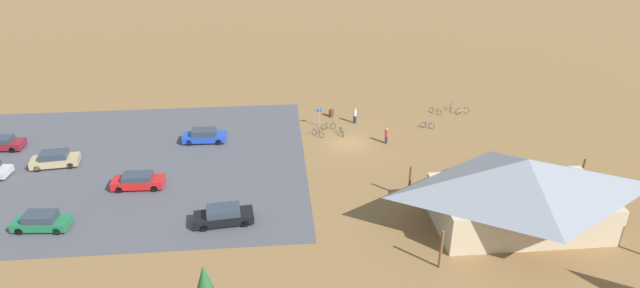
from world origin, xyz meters
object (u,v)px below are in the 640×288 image
Objects in this scene: bicycle_teal_lone_east at (329,127)px; bicycle_blue_near_sign at (318,133)px; bicycle_silver_edge_south at (462,111)px; bicycle_orange_by_bin at (435,111)px; bike_pavilion at (523,189)px; bicycle_green_yard_center at (342,132)px; car_green_mid_lot at (41,221)px; car_black_aisle_side at (224,215)px; trash_bin at (331,113)px; visitor_by_pavilion at (355,115)px; lot_sign at (319,114)px; bicycle_purple_lone_west at (427,125)px; car_tan_near_entry at (55,159)px; bicycle_yellow_near_porch at (451,107)px; car_blue_back_corner at (204,136)px; visitor_near_lot at (386,135)px; car_red_by_curb at (138,181)px.

bicycle_blue_near_sign is at bearing 50.86° from bicycle_teal_lone_east.
bicycle_orange_by_bin is (3.15, -0.40, -0.04)m from bicycle_silver_edge_south.
bicycle_silver_edge_south is (-2.91, -22.28, -2.94)m from bike_pavilion.
bike_pavilion is 9.56× the size of bicycle_green_yard_center.
bicycle_teal_lone_east is at bearing -129.14° from bicycle_blue_near_sign.
car_green_mid_lot is (25.88, 15.18, 0.41)m from bicycle_green_yard_center.
car_black_aisle_side reaches higher than bicycle_green_yard_center.
trash_bin is 0.20× the size of car_green_mid_lot.
bicycle_silver_edge_south is 13.05m from visitor_by_pavilion.
bike_pavilion reaches higher than bicycle_silver_edge_south.
lot_sign is (1.66, 2.46, 0.96)m from trash_bin.
car_tan_near_entry reaches higher than bicycle_purple_lone_west.
lot_sign reaches higher than trash_bin.
bicycle_silver_edge_south is at bearing -173.89° from lot_sign.
lot_sign is 16.45m from bicycle_yellow_near_porch.
car_black_aisle_side is (11.56, 15.71, 0.44)m from bicycle_green_yard_center.
bicycle_purple_lone_west is (-12.27, -0.99, -0.02)m from bicycle_blue_near_sign.
bicycle_green_yard_center reaches higher than bicycle_orange_by_bin.
car_blue_back_corner is (26.26, 5.25, 0.41)m from bicycle_orange_by_bin.
visitor_near_lot is (-6.99, 2.28, 0.53)m from bicycle_blue_near_sign.
trash_bin reaches higher than bicycle_silver_edge_south.
car_blue_back_corner is at bearing 11.31° from bicycle_orange_by_bin.
bike_pavilion reaches higher than trash_bin.
lot_sign reaches higher than car_black_aisle_side.
bike_pavilion is 17.42m from visitor_near_lot.
lot_sign reaches higher than car_blue_back_corner.
visitor_near_lot is at bearing -64.08° from bike_pavilion.
visitor_near_lot is (10.45, 6.77, 0.52)m from bicycle_silver_edge_south.
car_red_by_curb reaches higher than bicycle_green_yard_center.
bicycle_yellow_near_porch is 0.90× the size of bicycle_teal_lone_east.
bicycle_purple_lone_west is 30.99m from car_red_by_curb.
car_tan_near_entry is (40.07, 9.26, 0.44)m from bicycle_orange_by_bin.
visitor_by_pavilion is at bearing -150.04° from car_red_by_curb.
bicycle_teal_lone_east is at bearing 132.74° from lot_sign.
bicycle_purple_lone_west is at bearing -148.25° from visitor_near_lot.
visitor_near_lot is at bearing 31.75° from bicycle_purple_lone_west.
car_blue_back_corner reaches higher than bicycle_orange_by_bin.
bicycle_silver_edge_south is at bearing -163.70° from bicycle_green_yard_center.
trash_bin reaches higher than bicycle_yellow_near_porch.
car_black_aisle_side reaches higher than bicycle_blue_near_sign.
bicycle_purple_lone_west is (2.02, 3.90, 0.01)m from bicycle_orange_by_bin.
bicycle_teal_lone_east is at bearing -149.28° from car_red_by_curb.
bicycle_silver_edge_south is at bearing -168.41° from car_tan_near_entry.
bicycle_teal_lone_east is (-0.96, 1.04, -1.04)m from lot_sign.
bicycle_blue_near_sign is at bearing 4.63° from bicycle_purple_lone_west.
bicycle_orange_by_bin is at bearing -89.39° from bike_pavilion.
bike_pavilion is 10.32× the size of bicycle_yellow_near_porch.
bicycle_blue_near_sign is 0.73× the size of visitor_near_lot.
bicycle_teal_lone_east is (-1.33, -1.63, -0.01)m from bicycle_blue_near_sign.
visitor_near_lot is (-30.28, -12.76, 0.15)m from car_green_mid_lot.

